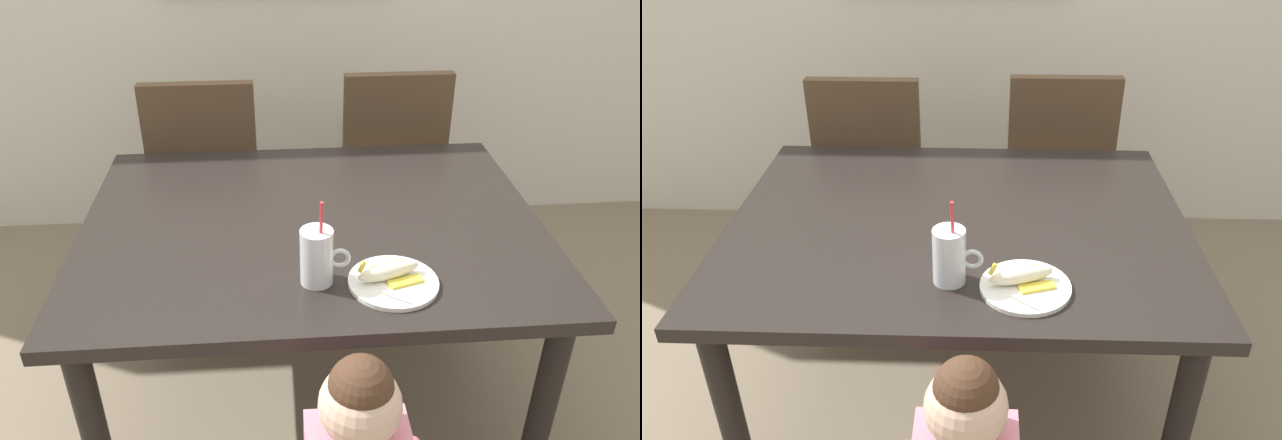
# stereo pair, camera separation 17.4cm
# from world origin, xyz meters

# --- Properties ---
(ground_plane) EXTENTS (24.00, 24.00, 0.00)m
(ground_plane) POSITION_xyz_m (0.00, 0.00, 0.00)
(ground_plane) COLOR #7A6B56
(dining_table) EXTENTS (1.36, 1.05, 0.73)m
(dining_table) POSITION_xyz_m (0.00, 0.00, 0.64)
(dining_table) COLOR black
(dining_table) RESTS_ON ground
(dining_chair_left) EXTENTS (0.44, 0.45, 0.96)m
(dining_chair_left) POSITION_xyz_m (-0.38, 0.72, 0.54)
(dining_chair_left) COLOR #4C3826
(dining_chair_left) RESTS_ON ground
(dining_chair_right) EXTENTS (0.44, 0.45, 0.96)m
(dining_chair_right) POSITION_xyz_m (0.38, 0.78, 0.54)
(dining_chair_right) COLOR #4C3826
(dining_chair_right) RESTS_ON ground
(milk_cup) EXTENTS (0.13, 0.08, 0.25)m
(milk_cup) POSITION_xyz_m (-0.01, -0.31, 0.79)
(milk_cup) COLOR silver
(milk_cup) RESTS_ON dining_table
(snack_plate) EXTENTS (0.23, 0.23, 0.01)m
(snack_plate) POSITION_xyz_m (0.18, -0.34, 0.73)
(snack_plate) COLOR white
(snack_plate) RESTS_ON dining_table
(peeled_banana) EXTENTS (0.18, 0.12, 0.07)m
(peeled_banana) POSITION_xyz_m (0.17, -0.33, 0.76)
(peeled_banana) COLOR #F4EAC6
(peeled_banana) RESTS_ON snack_plate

